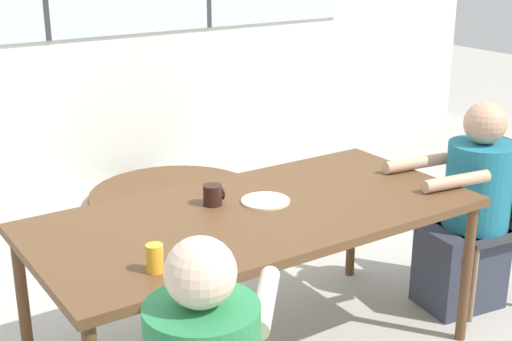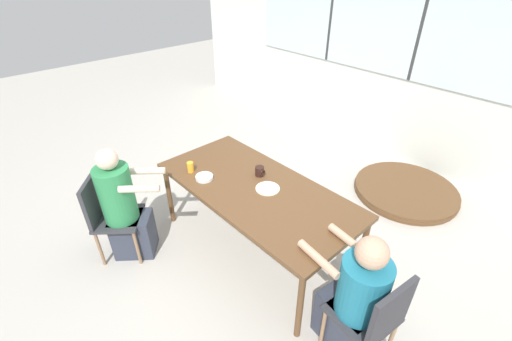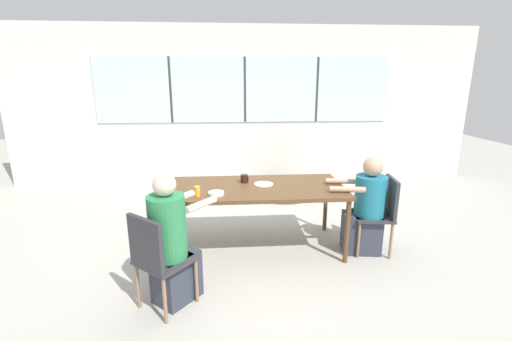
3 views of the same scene
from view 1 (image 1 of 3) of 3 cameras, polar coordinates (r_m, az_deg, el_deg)
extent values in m
cube|color=silver|center=(5.30, -16.67, 12.87)|extent=(8.40, 0.06, 2.80)
cube|color=brown|center=(3.06, 0.00, -3.55)|extent=(1.92, 0.91, 0.04)
cylinder|color=brown|center=(3.50, 16.48, -7.93)|extent=(0.05, 0.05, 0.69)
cylinder|color=brown|center=(3.23, -18.08, -10.52)|extent=(0.05, 0.05, 0.69)
cylinder|color=brown|center=(4.01, 7.69, -3.79)|extent=(0.05, 0.05, 0.69)
cube|color=#333338|center=(3.86, 17.49, -4.29)|extent=(0.45, 0.45, 0.03)
cube|color=#333338|center=(3.90, 19.76, -0.78)|extent=(0.09, 0.38, 0.42)
cylinder|color=#8C6B4C|center=(3.73, 16.98, -8.74)|extent=(0.03, 0.03, 0.41)
cylinder|color=#8C6B4C|center=(3.96, 13.70, -6.79)|extent=(0.03, 0.03, 0.41)
cylinder|color=#8C6B4C|center=(4.17, 17.37, -5.80)|extent=(0.03, 0.03, 0.41)
sphere|color=beige|center=(1.80, -4.47, -8.14)|extent=(0.19, 0.19, 0.19)
cylinder|color=beige|center=(2.15, -6.68, -9.90)|extent=(0.26, 0.30, 0.06)
cylinder|color=beige|center=(2.11, 0.73, -10.37)|extent=(0.26, 0.30, 0.06)
cube|color=#333847|center=(3.87, 16.02, -7.36)|extent=(0.44, 0.35, 0.43)
cylinder|color=#1E7089|center=(3.75, 17.38, -1.14)|extent=(0.33, 0.33, 0.44)
sphere|color=tan|center=(3.66, 17.87, 3.64)|extent=(0.21, 0.21, 0.21)
cylinder|color=tan|center=(3.43, 15.74, -0.83)|extent=(0.37, 0.11, 0.06)
cylinder|color=tan|center=(3.65, 12.69, 0.58)|extent=(0.37, 0.11, 0.06)
cylinder|color=black|center=(3.10, -3.50, -1.97)|extent=(0.08, 0.08, 0.09)
torus|color=black|center=(3.12, -2.83, -1.82)|extent=(0.01, 0.06, 0.06)
cylinder|color=gold|center=(2.53, -8.10, -6.97)|extent=(0.06, 0.06, 0.10)
cylinder|color=silver|center=(2.64, -4.61, -6.54)|extent=(0.16, 0.16, 0.03)
cylinder|color=beige|center=(3.14, 0.76, -2.45)|extent=(0.22, 0.22, 0.01)
cylinder|color=brown|center=(5.16, -6.54, -2.48)|extent=(1.20, 1.20, 0.03)
cylinder|color=brown|center=(5.15, -6.56, -2.17)|extent=(1.22, 1.22, 0.03)
cylinder|color=brown|center=(5.14, -6.57, -1.85)|extent=(1.20, 1.20, 0.03)
camera|label=2|loc=(3.52, 49.57, 23.41)|focal=24.00mm
camera|label=3|loc=(1.78, 99.00, -3.51)|focal=24.00mm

